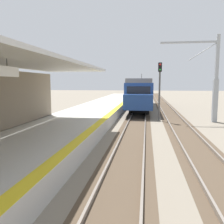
{
  "coord_description": "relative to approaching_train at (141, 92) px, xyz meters",
  "views": [
    {
      "loc": [
        2.7,
        0.69,
        3.41
      ],
      "look_at": [
        1.15,
        11.3,
        2.1
      ],
      "focal_mm": 38.11,
      "sensor_mm": 36.0,
      "label": 1
    }
  ],
  "objects": [
    {
      "name": "track_pair_middle",
      "position": [
        3.4,
        -12.91,
        -2.13
      ],
      "size": [
        2.34,
        120.0,
        0.16
      ],
      "color": "#4C3D2D",
      "rests_on": "ground"
    },
    {
      "name": "station_platform",
      "position": [
        -4.4,
        -16.91,
        -1.73
      ],
      "size": [
        5.0,
        80.0,
        0.91
      ],
      "color": "#B7B5AD",
      "rests_on": "ground"
    },
    {
      "name": "track_pair_nearest_platform",
      "position": [
        -0.0,
        -12.91,
        -2.13
      ],
      "size": [
        2.34,
        120.0,
        0.16
      ],
      "color": "#4C3D2D",
      "rests_on": "ground"
    },
    {
      "name": "rail_signal_post",
      "position": [
        1.92,
        -10.56,
        1.02
      ],
      "size": [
        0.32,
        0.34,
        5.2
      ],
      "color": "#4C4C4C",
      "rests_on": "ground"
    },
    {
      "name": "catenary_pylon_far_side",
      "position": [
        6.41,
        -10.48,
        1.43
      ],
      "size": [
        5.0,
        0.4,
        7.5
      ],
      "color": "#9EA3A8",
      "rests_on": "ground"
    },
    {
      "name": "approaching_train",
      "position": [
        0.0,
        0.0,
        0.0
      ],
      "size": [
        2.93,
        19.6,
        4.76
      ],
      "color": "navy",
      "rests_on": "ground"
    }
  ]
}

